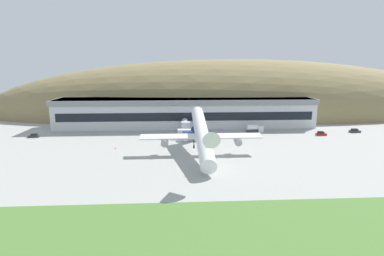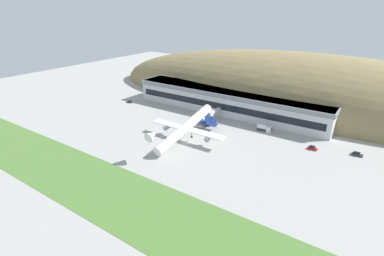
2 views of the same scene
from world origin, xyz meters
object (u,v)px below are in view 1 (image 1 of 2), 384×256
object	(u,v)px
service_car_2	(355,131)
jetway_0	(185,124)
cargo_airplane	(202,134)
service_car_0	(321,134)
box_truck	(187,134)
fuel_truck	(255,129)
terminal_building	(186,110)
traffic_cone_1	(115,148)
service_car_1	(34,136)
traffic_cone_0	(209,138)

from	to	relation	value
service_car_2	jetway_0	bearing A→B (deg)	178.00
cargo_airplane	service_car_0	size ratio (longest dim) A/B	12.45
jetway_0	box_truck	distance (m)	9.03
box_truck	fuel_truck	bearing A→B (deg)	17.57
terminal_building	service_car_2	size ratio (longest dim) A/B	26.36
service_car_0	service_car_2	distance (m)	17.34
service_car_2	traffic_cone_1	xyz separation A→B (m)	(-95.47, -20.70, -0.37)
cargo_airplane	service_car_2	distance (m)	72.96
jetway_0	traffic_cone_1	xyz separation A→B (m)	(-24.31, -23.19, -3.71)
terminal_building	box_truck	xyz separation A→B (m)	(-0.52, -24.06, -5.73)
service_car_2	fuel_truck	size ratio (longest dim) A/B	0.61
terminal_building	service_car_0	world-z (taller)	terminal_building
fuel_truck	box_truck	world-z (taller)	box_truck
jetway_0	service_car_1	xyz separation A→B (m)	(-59.36, -4.05, -3.40)
box_truck	traffic_cone_1	size ratio (longest dim) A/B	13.19
service_car_1	traffic_cone_1	bearing A→B (deg)	-28.64
service_car_0	traffic_cone_0	size ratio (longest dim) A/B	6.92
jetway_0	service_car_2	distance (m)	71.28
terminal_building	service_car_0	xyz separation A→B (m)	(53.61, -22.31, -6.66)
service_car_1	fuel_truck	bearing A→B (deg)	2.93
terminal_building	jetway_0	bearing A→B (deg)	-92.95
service_car_1	traffic_cone_0	xyz separation A→B (m)	(68.07, -5.78, -0.31)
service_car_0	fuel_truck	xyz separation A→B (m)	(-25.13, 7.44, 0.86)
service_car_0	traffic_cone_1	bearing A→B (deg)	-168.35
terminal_building	service_car_2	xyz separation A→B (m)	(70.37, -17.85, -6.67)
terminal_building	service_car_0	distance (m)	58.45
jetway_0	box_truck	xyz separation A→B (m)	(0.27, -8.70, -2.41)
jetway_0	box_truck	size ratio (longest dim) A/B	1.54
box_truck	traffic_cone_1	world-z (taller)	box_truck
service_car_1	traffic_cone_0	bearing A→B (deg)	-4.85
service_car_2	service_car_0	bearing A→B (deg)	-165.08
traffic_cone_1	service_car_2	bearing A→B (deg)	12.23
cargo_airplane	service_car_1	bearing A→B (deg)	157.40
terminal_building	jetway_0	xyz separation A→B (m)	(-0.79, -15.36, -3.33)
service_car_0	service_car_1	distance (m)	113.80
jetway_0	terminal_building	bearing A→B (deg)	87.05
service_car_0	box_truck	xyz separation A→B (m)	(-54.13, -1.74, 0.93)
terminal_building	fuel_truck	bearing A→B (deg)	-27.57
jetway_0	traffic_cone_0	xyz separation A→B (m)	(8.71, -9.82, -3.71)
jetway_0	cargo_airplane	world-z (taller)	cargo_airplane
cargo_airplane	service_car_1	size ratio (longest dim) A/B	11.82
jetway_0	cargo_airplane	distance (m)	30.78
service_car_2	box_truck	distance (m)	71.16
jetway_0	fuel_truck	xyz separation A→B (m)	(29.28, 0.49, -2.47)
terminal_building	fuel_truck	distance (m)	32.65
jetway_0	service_car_1	world-z (taller)	jetway_0
traffic_cone_0	jetway_0	bearing A→B (deg)	131.57
box_truck	traffic_cone_0	bearing A→B (deg)	-7.61
service_car_2	traffic_cone_0	world-z (taller)	service_car_2
cargo_airplane	traffic_cone_1	world-z (taller)	cargo_airplane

